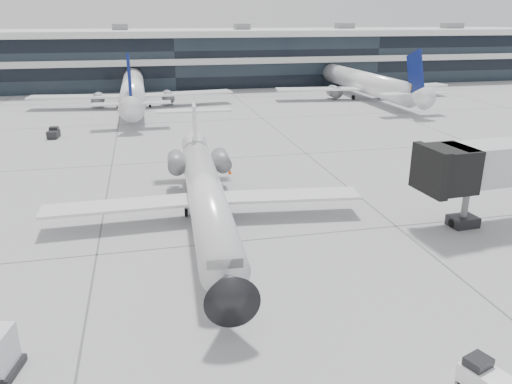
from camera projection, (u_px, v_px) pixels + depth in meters
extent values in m
plane|color=gray|center=(256.00, 240.00, 32.57)|extent=(220.00, 220.00, 0.00)
cube|color=black|center=(171.00, 60.00, 106.35)|extent=(170.00, 22.00, 10.00)
cylinder|color=silver|center=(207.00, 196.00, 34.18)|extent=(3.57, 22.34, 2.50)
cone|color=black|center=(229.00, 288.00, 22.64)|extent=(2.62, 2.71, 2.50)
cone|color=silver|center=(195.00, 147.00, 45.80)|extent=(2.52, 3.08, 2.38)
cube|color=silver|center=(118.00, 206.00, 34.27)|extent=(10.25, 2.63, 0.20)
cube|color=silver|center=(289.00, 195.00, 36.24)|extent=(10.41, 3.59, 0.20)
cylinder|color=slate|center=(176.00, 162.00, 40.81)|extent=(1.54, 3.21, 1.39)
cylinder|color=slate|center=(221.00, 160.00, 41.42)|extent=(1.54, 3.21, 1.39)
cube|color=silver|center=(195.00, 128.00, 44.63)|extent=(0.37, 2.42, 4.17)
cube|color=silver|center=(194.00, 111.00, 44.48)|extent=(6.74, 1.80, 0.15)
cylinder|color=black|center=(221.00, 284.00, 26.62)|extent=(0.19, 0.53, 0.52)
cylinder|color=black|center=(186.00, 212.00, 36.28)|extent=(0.25, 0.60, 0.59)
cylinder|color=black|center=(224.00, 210.00, 36.74)|extent=(0.25, 0.60, 0.59)
cube|color=black|center=(449.00, 169.00, 32.79)|extent=(2.89, 3.46, 2.88)
cylinder|color=slate|center=(465.00, 207.00, 34.22)|extent=(0.45, 0.45, 2.88)
cube|color=black|center=(463.00, 221.00, 34.58)|extent=(1.94, 1.56, 0.72)
cube|color=white|center=(486.00, 380.00, 19.27)|extent=(1.72, 2.19, 0.79)
cube|color=black|center=(478.00, 363.00, 19.45)|extent=(1.17, 1.06, 0.44)
cylinder|color=black|center=(462.00, 380.00, 19.68)|extent=(0.28, 0.42, 0.38)
cylinder|color=black|center=(477.00, 372.00, 20.17)|extent=(0.28, 0.42, 0.38)
cone|color=#EE460C|center=(230.00, 171.00, 46.15)|extent=(0.32, 0.32, 0.50)
cube|color=#EE460C|center=(230.00, 174.00, 46.23)|extent=(0.37, 0.37, 0.03)
cube|color=black|center=(53.00, 134.00, 59.77)|extent=(1.37, 2.09, 0.81)
cube|color=black|center=(54.00, 129.00, 60.01)|extent=(1.07, 0.91, 0.45)
cylinder|color=black|center=(51.00, 135.00, 60.49)|extent=(0.20, 0.41, 0.40)
cylinder|color=black|center=(60.00, 135.00, 60.60)|extent=(0.20, 0.41, 0.40)
cylinder|color=black|center=(48.00, 138.00, 59.14)|extent=(0.20, 0.41, 0.40)
cylinder|color=black|center=(57.00, 137.00, 59.25)|extent=(0.20, 0.41, 0.40)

